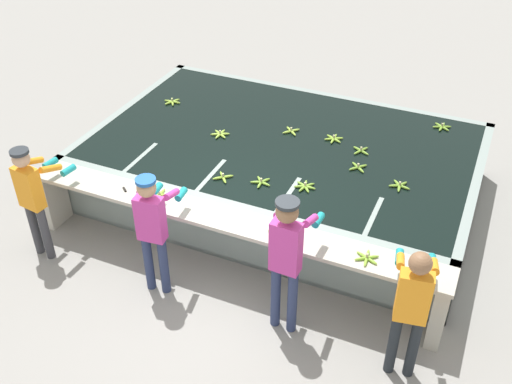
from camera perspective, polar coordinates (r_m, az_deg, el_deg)
name	(u,v)px	position (r m, az deg, el deg)	size (l,w,h in m)	color
ground_plane	(217,284)	(7.49, -3.74, -8.74)	(80.00, 80.00, 0.00)	gray
wash_tank	(283,167)	(8.76, 2.56, 2.35)	(5.40, 3.44, 0.89)	gray
work_ledge	(223,233)	(7.21, -3.13, -3.88)	(5.40, 0.45, 0.89)	#B7B2A3
worker_0	(33,193)	(7.82, -20.49, -0.10)	(0.47, 0.73, 1.59)	#38383D
worker_1	(153,224)	(6.90, -9.82, -3.02)	(0.45, 0.73, 1.62)	navy
worker_2	(287,252)	(6.27, 2.95, -5.76)	(0.42, 0.73, 1.76)	navy
worker_3	(412,303)	(6.07, 14.60, -10.21)	(0.48, 0.74, 1.64)	#1E2328
banana_bunch_floating_0	(291,131)	(8.75, 3.37, 5.82)	(0.23, 0.23, 0.08)	#9EC642
banana_bunch_floating_1	(172,102)	(9.65, -7.98, 8.52)	(0.28, 0.27, 0.08)	#93BC3D
banana_bunch_floating_2	(261,182)	(7.61, 0.49, 0.96)	(0.28, 0.27, 0.08)	#75A333
banana_bunch_floating_3	(400,186)	(7.76, 13.52, 0.60)	(0.28, 0.27, 0.08)	#75A333
banana_bunch_floating_4	(334,139)	(8.61, 7.41, 5.06)	(0.26, 0.28, 0.08)	#8CB738
banana_bunch_floating_5	(220,134)	(8.67, -3.43, 5.53)	(0.26, 0.28, 0.08)	#9EC642
banana_bunch_floating_6	(305,186)	(7.56, 4.70, 0.55)	(0.27, 0.28, 0.08)	#75A333
banana_bunch_floating_7	(223,177)	(7.72, -3.16, 1.42)	(0.24, 0.24, 0.08)	#8CB738
banana_bunch_floating_8	(442,127)	(9.26, 17.29, 5.95)	(0.27, 0.28, 0.08)	#75A333
banana_bunch_floating_9	(358,167)	(8.02, 9.69, 2.34)	(0.23, 0.23, 0.08)	#75A333
banana_bunch_floating_10	(361,151)	(8.39, 9.96, 3.91)	(0.27, 0.27, 0.08)	#75A333
banana_bunch_ledge_0	(159,195)	(7.47, -9.18, -0.27)	(0.28, 0.27, 0.08)	#93BC3D
banana_bunch_ledge_1	(280,232)	(6.80, 2.28, -3.85)	(0.28, 0.27, 0.08)	#8CB738
banana_bunch_ledge_2	(367,258)	(6.57, 10.51, -6.19)	(0.27, 0.28, 0.08)	#7FAD33
knife_0	(126,192)	(7.61, -12.25, -0.03)	(0.29, 0.24, 0.02)	silver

